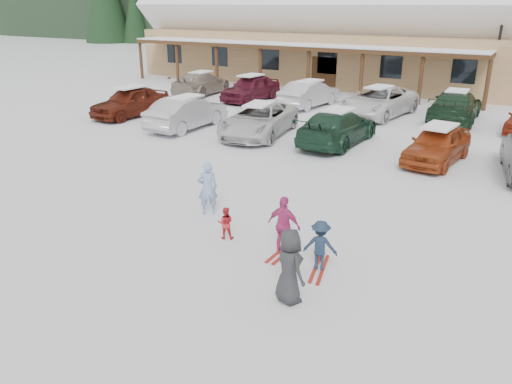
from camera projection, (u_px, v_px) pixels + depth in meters
The scene contains 21 objects.
ground at pixel (227, 238), 12.82m from camera, with size 160.00×160.00×0.00m, color white.
day_lodge at pixel (327, 27), 38.25m from camera, with size 29.12×12.50×10.38m.
lamp_post at pixel (500, 38), 29.52m from camera, with size 0.50×0.25×6.63m.
conifer_0 at pixel (169, 2), 47.23m from camera, with size 4.40×4.40×10.20m.
adult_skier at pixel (208, 188), 14.05m from camera, with size 0.57×0.37×1.55m, color #869CC6.
toddler_red at pixel (225, 223), 12.68m from camera, with size 0.41×0.32×0.85m, color red.
child_navy at pixel (320, 246), 11.12m from camera, with size 0.77×0.44×1.20m, color #1A2A3E.
skis_child_navy at pixel (319, 269), 11.33m from camera, with size 0.20×1.40×0.03m, color maroon.
child_magenta at pixel (284, 225), 11.84m from camera, with size 0.85×0.35×1.44m, color #BC3272.
skis_child_magenta at pixel (283, 252), 12.10m from camera, with size 0.20×1.40×0.03m, color maroon.
bystander_dark at pixel (289, 266), 9.86m from camera, with size 0.77×0.50×1.58m, color #29292C.
parked_car_0 at pixel (130, 102), 26.30m from camera, with size 1.83×4.55×1.55m, color #571B0F.
parked_car_1 at pixel (187, 113), 23.73m from camera, with size 1.62×4.64×1.53m, color #A5A5A9.
parked_car_2 at pixel (259, 120), 22.49m from camera, with size 2.39×5.19×1.44m, color silver.
parked_car_3 at pixel (338, 127), 21.14m from camera, with size 2.05×5.05×1.46m, color #193927.
parked_car_4 at pixel (437, 144), 18.70m from camera, with size 1.65×4.11×1.40m, color #A03E18.
parked_car_7 at pixel (201, 83), 32.62m from camera, with size 2.04×5.03×1.46m, color gray.
parked_car_8 at pixel (251, 88), 30.54m from camera, with size 1.83×4.55×1.55m, color #581627.
parked_car_9 at pixel (309, 94), 28.75m from camera, with size 1.57×4.51×1.49m, color #B4B3B7.
parked_car_10 at pixel (378, 102), 26.31m from camera, with size 2.58×5.60×1.56m, color white.
parked_car_11 at pixel (455, 106), 25.14m from camera, with size 2.18×5.36×1.56m, color #18341F.
Camera 1 is at (6.44, -9.63, 5.67)m, focal length 35.00 mm.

